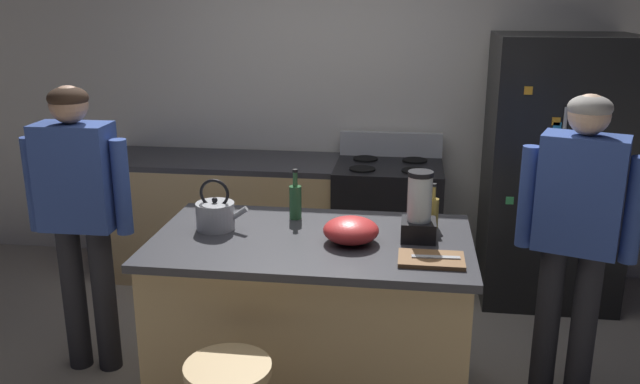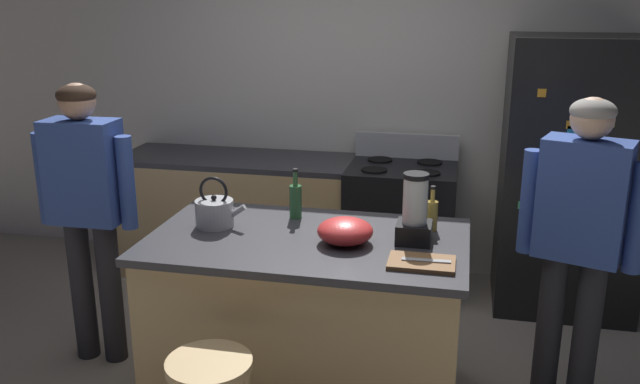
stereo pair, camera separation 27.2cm
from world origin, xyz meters
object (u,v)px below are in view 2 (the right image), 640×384
Objects in this scene: kitchen_island at (308,320)px; bottle_vinegar at (432,214)px; bottle_olive_oil at (296,200)px; tea_kettle at (215,212)px; stove_range at (400,227)px; mixing_bowl at (345,231)px; person_by_sink_right at (579,230)px; refrigerator at (571,177)px; blender_appliance at (415,214)px; cutting_board at (422,263)px; person_by_island_left at (87,199)px; chef_knife at (426,260)px.

bottle_vinegar is at bearing 22.13° from kitchen_island.
bottle_olive_oil reaches higher than tea_kettle.
kitchen_island is 1.45× the size of stove_range.
kitchen_island is 6.75× the size of bottle_vinegar.
bottle_olive_oil is at bearing 136.27° from mixing_bowl.
refrigerator is at bearing 83.92° from person_by_sink_right.
bottle_olive_oil reaches higher than kitchen_island.
person_by_sink_right is at bearing -96.08° from refrigerator.
kitchen_island is 0.80m from blender_appliance.
blender_appliance is at bearing -82.32° from stove_range.
mixing_bowl is at bearing 153.12° from cutting_board.
cutting_board is at bearing -78.03° from blender_appliance.
stove_range is at bearing 77.87° from kitchen_island.
blender_appliance reaches higher than kitchen_island.
mixing_bowl is (-1.11, -0.24, -0.01)m from person_by_sink_right.
kitchen_island is at bearing 170.18° from mixing_bowl.
kitchen_island is 0.64m from bottle_olive_oil.
cutting_board is at bearing -35.54° from bottle_olive_oil.
bottle_vinegar is 0.86× the size of bottle_olive_oil.
stove_range reaches higher than mixing_bowl.
tea_kettle is (-0.38, -0.22, -0.02)m from bottle_olive_oil.
person_by_island_left is at bearing -173.45° from bottle_olive_oil.
refrigerator is 1.12× the size of person_by_island_left.
bottle_vinegar is 0.86× the size of mixing_bowl.
person_by_sink_right reaches higher than bottle_olive_oil.
tea_kettle is at bearing -143.85° from refrigerator.
stove_range is 4.01× the size of mixing_bowl.
chef_knife is (0.02, 0.00, 0.01)m from cutting_board.
refrigerator is 1.93m from chef_knife.
stove_range is 0.67× the size of person_by_island_left.
person_by_sink_right reaches higher than tea_kettle.
person_by_sink_right is (2.62, 0.06, -0.00)m from person_by_island_left.
stove_range is 1.41m from bottle_vinegar.
bottle_vinegar is 0.49m from mixing_bowl.
mixing_bowl reaches higher than cutting_board.
chef_knife is (0.74, -0.51, -0.08)m from bottle_olive_oil.
person_by_island_left is 7.44× the size of chef_knife.
bottle_olive_oil is 0.89m from cutting_board.
refrigerator is at bearing 63.42° from cutting_board.
blender_appliance is 1.16× the size of cutting_board.
chef_knife is (0.28, -1.75, 0.47)m from stove_range.
mixing_bowl is at bearing -167.87° from person_by_sink_right.
mixing_bowl is (0.20, -0.03, 0.52)m from kitchen_island.
bottle_olive_oil is 0.92× the size of cutting_board.
tea_kettle is (-1.96, -1.43, 0.08)m from refrigerator.
bottle_vinegar is (1.90, 0.10, 0.01)m from person_by_island_left.
blender_appliance is (-0.92, -1.45, 0.15)m from refrigerator.
cutting_board is at bearing -26.88° from mixing_bowl.
mixing_bowl is (-0.13, -1.56, 0.51)m from stove_range.
person_by_island_left is 4.68× the size of blender_appliance.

